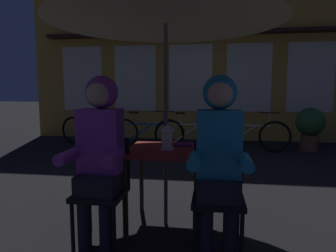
{
  "coord_description": "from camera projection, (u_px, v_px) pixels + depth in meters",
  "views": [
    {
      "loc": [
        0.42,
        -2.72,
        1.28
      ],
      "look_at": [
        0.0,
        0.15,
        0.93
      ],
      "focal_mm": 32.0,
      "sensor_mm": 36.0,
      "label": 1
    }
  ],
  "objects": [
    {
      "name": "bicycle_second",
      "position": [
        146.0,
        133.0,
        6.67
      ],
      "size": [
        1.68,
        0.08,
        0.84
      ],
      "color": "black",
      "rests_on": "ground_plane"
    },
    {
      "name": "person_right_hooded",
      "position": [
        219.0,
        147.0,
        2.3
      ],
      "size": [
        0.45,
        0.56,
        1.4
      ],
      "color": "black",
      "rests_on": "ground_plane"
    },
    {
      "name": "bicycle_third",
      "position": [
        193.0,
        134.0,
        6.51
      ],
      "size": [
        1.67,
        0.24,
        0.84
      ],
      "color": "black",
      "rests_on": "ground_plane"
    },
    {
      "name": "lantern",
      "position": [
        167.0,
        137.0,
        2.72
      ],
      "size": [
        0.11,
        0.11,
        0.23
      ],
      "color": "white",
      "rests_on": "cafe_table"
    },
    {
      "name": "ground_plane",
      "position": [
        166.0,
        224.0,
        2.88
      ],
      "size": [
        60.0,
        60.0,
        0.0
      ],
      "primitive_type": "plane",
      "color": "black"
    },
    {
      "name": "shopfront_building",
      "position": [
        220.0,
        20.0,
        7.74
      ],
      "size": [
        10.0,
        0.93,
        6.2
      ],
      "color": "gold",
      "rests_on": "ground_plane"
    },
    {
      "name": "person_left_hooded",
      "position": [
        100.0,
        144.0,
        2.43
      ],
      "size": [
        0.45,
        0.56,
        1.4
      ],
      "color": "black",
      "rests_on": "ground_plane"
    },
    {
      "name": "potted_plant",
      "position": [
        310.0,
        125.0,
        6.36
      ],
      "size": [
        0.6,
        0.6,
        0.92
      ],
      "color": "brown",
      "rests_on": "ground_plane"
    },
    {
      "name": "bicycle_fourth",
      "position": [
        249.0,
        135.0,
        6.33
      ],
      "size": [
        1.67,
        0.26,
        0.84
      ],
      "color": "black",
      "rests_on": "ground_plane"
    },
    {
      "name": "bicycle_nearest",
      "position": [
        91.0,
        130.0,
        7.04
      ],
      "size": [
        1.65,
        0.42,
        0.84
      ],
      "color": "black",
      "rests_on": "ground_plane"
    },
    {
      "name": "patio_umbrella",
      "position": [
        166.0,
        2.0,
        2.64
      ],
      "size": [
        2.1,
        2.1,
        2.31
      ],
      "color": "#4C4C51",
      "rests_on": "ground_plane"
    },
    {
      "name": "chair_right",
      "position": [
        218.0,
        190.0,
        2.39
      ],
      "size": [
        0.4,
        0.4,
        0.87
      ],
      "color": "black",
      "rests_on": "ground_plane"
    },
    {
      "name": "chair_left",
      "position": [
        103.0,
        184.0,
        2.53
      ],
      "size": [
        0.4,
        0.4,
        0.87
      ],
      "color": "black",
      "rests_on": "ground_plane"
    },
    {
      "name": "book",
      "position": [
        181.0,
        145.0,
        2.93
      ],
      "size": [
        0.22,
        0.16,
        0.02
      ],
      "primitive_type": "cube",
      "rotation": [
        0.0,
        0.0,
        0.12
      ],
      "color": "#661E7A",
      "rests_on": "cafe_table"
    },
    {
      "name": "cafe_table",
      "position": [
        166.0,
        159.0,
        2.81
      ],
      "size": [
        0.72,
        0.72,
        0.74
      ],
      "color": "maroon",
      "rests_on": "ground_plane"
    }
  ]
}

